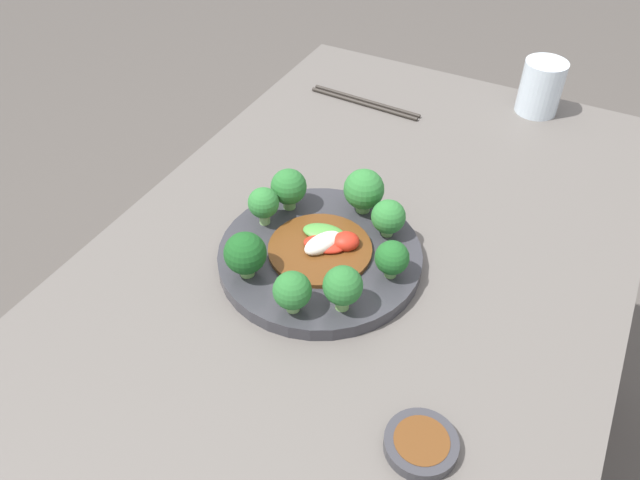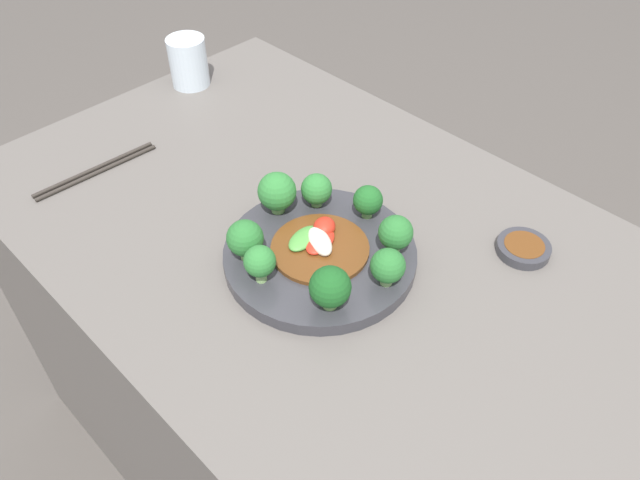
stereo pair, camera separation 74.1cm
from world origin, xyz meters
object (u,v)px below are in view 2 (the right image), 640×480
object	(u,v)px
broccoli_southwest	(396,233)
stirfry_center	(319,243)
plate	(320,255)
broccoli_east	(277,192)
broccoli_south	(368,201)
sauce_dish	(523,248)
broccoli_northwest	(330,287)
chopsticks	(96,170)
broccoli_west	(388,266)
broccoli_north	(260,262)
broccoli_northeast	(245,239)
drinking_glass	(188,62)
broccoli_southeast	(317,189)

from	to	relation	value
broccoli_southwest	stirfry_center	world-z (taller)	broccoli_southwest
plate	broccoli_east	size ratio (longest dim) A/B	4.12
stirfry_center	broccoli_southwest	bearing A→B (deg)	-140.80
broccoli_south	sauce_dish	world-z (taller)	broccoli_south
broccoli_northwest	chopsticks	distance (m)	0.50
broccoli_southwest	broccoli_west	bearing A→B (deg)	120.54
broccoli_east	broccoli_northwest	world-z (taller)	broccoli_east
broccoli_northwest	broccoli_north	bearing A→B (deg)	18.51
broccoli_northwest	stirfry_center	size ratio (longest dim) A/B	0.46
broccoli_west	broccoli_north	xyz separation A→B (m)	(0.12, 0.12, 0.00)
broccoli_northeast	chopsticks	xyz separation A→B (m)	(0.35, 0.04, -0.05)
broccoli_east	broccoli_northeast	xyz separation A→B (m)	(-0.04, 0.10, -0.00)
broccoli_south	chopsticks	bearing A→B (deg)	28.42
stirfry_center	chopsticks	distance (m)	0.43
broccoli_east	sauce_dish	bearing A→B (deg)	-145.81
broccoli_north	chopsticks	bearing A→B (deg)	3.45
broccoli_south	broccoli_west	size ratio (longest dim) A/B	0.93
broccoli_south	broccoli_southwest	bearing A→B (deg)	158.40
broccoli_southwest	broccoli_northwest	xyz separation A→B (m)	(-0.01, 0.14, -0.00)
broccoli_northeast	broccoli_west	bearing A→B (deg)	-149.17
broccoli_northeast	plate	bearing A→B (deg)	-127.00
broccoli_southwest	stirfry_center	xyz separation A→B (m)	(0.08, 0.07, -0.03)
broccoli_west	broccoli_southwest	bearing A→B (deg)	-59.46
broccoli_north	sauce_dish	distance (m)	0.39
drinking_glass	chopsticks	xyz separation A→B (m)	(-0.12, 0.29, -0.05)
broccoli_northwest	chopsticks	bearing A→B (deg)	6.53
broccoli_south	broccoli_north	world-z (taller)	broccoli_north
broccoli_south	broccoli_west	world-z (taller)	broccoli_west
broccoli_north	stirfry_center	bearing A→B (deg)	-95.89
broccoli_south	drinking_glass	distance (m)	0.54
broccoli_north	stirfry_center	distance (m)	0.10
broccoli_east	broccoli_northeast	world-z (taller)	broccoli_east
broccoli_southeast	sauce_dish	size ratio (longest dim) A/B	0.70
broccoli_south	broccoli_southeast	distance (m)	0.08
broccoli_east	drinking_glass	distance (m)	0.46
broccoli_southwest	chopsticks	distance (m)	0.53
broccoli_east	broccoli_north	bearing A→B (deg)	128.67
broccoli_east	broccoli_southwest	xyz separation A→B (m)	(-0.18, -0.06, -0.00)
plate	broccoli_northeast	distance (m)	0.11
stirfry_center	chopsticks	world-z (taller)	stirfry_center
broccoli_southwest	broccoli_northwest	bearing A→B (deg)	92.12
broccoli_north	broccoli_south	bearing A→B (deg)	-94.10
plate	chopsticks	bearing A→B (deg)	16.27
chopsticks	sauce_dish	size ratio (longest dim) A/B	2.81
broccoli_south	drinking_glass	world-z (taller)	drinking_glass
broccoli_northwest	broccoli_southeast	distance (m)	0.20
stirfry_center	drinking_glass	world-z (taller)	drinking_glass
broccoli_southwest	broccoli_southeast	bearing A→B (deg)	1.60
plate	chopsticks	size ratio (longest dim) A/B	1.26
broccoli_northwest	broccoli_west	xyz separation A→B (m)	(-0.03, -0.08, -0.00)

